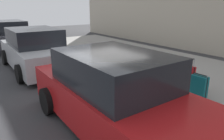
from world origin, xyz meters
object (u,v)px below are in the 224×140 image
object	(u,v)px
suitcase_black_4	(150,67)
suitcase_teal_7	(124,60)
suitcase_red_1	(186,78)
suitcase_maroon_6	(131,61)
suitcase_navy_2	(172,73)
parked_car_red_0	(114,94)
suitcase_teal_0	(199,86)
parked_car_silver_1	(35,50)
suitcase_olive_5	(141,65)
fire_hydrant	(104,51)
parked_car_charcoal_2	(9,35)
bollard_post	(94,51)
suitcase_silver_3	(159,71)
suitcase_red_8	(115,58)

from	to	relation	value
suitcase_black_4	suitcase_teal_7	xyz separation A→B (m)	(1.42, -0.02, -0.06)
suitcase_red_1	suitcase_maroon_6	bearing A→B (deg)	1.54
suitcase_red_1	suitcase_navy_2	xyz separation A→B (m)	(0.49, -0.00, 0.01)
parked_car_red_0	suitcase_teal_0	bearing A→B (deg)	-95.89
suitcase_navy_2	parked_car_silver_1	bearing A→B (deg)	30.46
suitcase_olive_5	fire_hydrant	size ratio (longest dim) A/B	1.04
parked_car_silver_1	parked_car_charcoal_2	bearing A→B (deg)	-0.00
suitcase_navy_2	parked_car_silver_1	size ratio (longest dim) A/B	0.21
suitcase_red_1	suitcase_black_4	world-z (taller)	suitcase_red_1
suitcase_navy_2	suitcase_maroon_6	size ratio (longest dim) A/B	1.16
suitcase_navy_2	bollard_post	distance (m)	4.22
suitcase_teal_0	suitcase_olive_5	bearing A→B (deg)	-2.35
suitcase_teal_7	parked_car_charcoal_2	bearing A→B (deg)	19.56
suitcase_silver_3	parked_car_silver_1	size ratio (longest dim) A/B	0.19
suitcase_red_1	suitcase_olive_5	size ratio (longest dim) A/B	1.09
suitcase_maroon_6	fire_hydrant	xyz separation A→B (m)	(1.83, -0.00, 0.07)
fire_hydrant	suitcase_olive_5	bearing A→B (deg)	-178.68
suitcase_black_4	suitcase_navy_2	bearing A→B (deg)	-179.14
suitcase_silver_3	fire_hydrant	size ratio (longest dim) A/B	1.00
suitcase_olive_5	parked_car_red_0	distance (m)	3.43
suitcase_silver_3	suitcase_olive_5	size ratio (longest dim) A/B	0.95
suitcase_navy_2	bollard_post	bearing A→B (deg)	2.91
suitcase_red_1	bollard_post	distance (m)	4.71
suitcase_olive_5	suitcase_red_8	bearing A→B (deg)	4.27
suitcase_silver_3	parked_car_silver_1	bearing A→B (deg)	32.50
suitcase_navy_2	suitcase_maroon_6	xyz separation A→B (m)	(1.86, 0.07, 0.01)
suitcase_red_1	suitcase_olive_5	world-z (taller)	suitcase_red_1
parked_car_red_0	parked_car_silver_1	size ratio (longest dim) A/B	0.98
suitcase_silver_3	suitcase_black_4	size ratio (longest dim) A/B	1.12
suitcase_teal_7	suitcase_olive_5	bearing A→B (deg)	179.01
suitcase_red_8	suitcase_navy_2	bearing A→B (deg)	-177.59
suitcase_maroon_6	suitcase_silver_3	bearing A→B (deg)	-179.73
parked_car_red_0	parked_car_charcoal_2	xyz separation A→B (m)	(10.70, -0.00, 0.01)
suitcase_teal_0	suitcase_olive_5	size ratio (longest dim) A/B	0.71
suitcase_silver_3	parked_car_charcoal_2	size ratio (longest dim) A/B	0.18
suitcase_navy_2	suitcase_red_8	world-z (taller)	suitcase_navy_2
suitcase_teal_0	parked_car_charcoal_2	xyz separation A→B (m)	(10.96, 2.60, 0.34)
suitcase_maroon_6	parked_car_charcoal_2	xyz separation A→B (m)	(8.11, 2.65, 0.25)
suitcase_black_4	suitcase_maroon_6	world-z (taller)	suitcase_maroon_6
suitcase_maroon_6	fire_hydrant	distance (m)	1.83
suitcase_teal_7	suitcase_red_8	xyz separation A→B (m)	(0.47, 0.12, 0.03)
fire_hydrant	parked_car_red_0	size ratio (longest dim) A/B	0.19
suitcase_black_4	bollard_post	size ratio (longest dim) A/B	1.06
suitcase_teal_7	parked_car_red_0	xyz separation A→B (m)	(-3.04, 2.72, 0.33)
suitcase_red_1	parked_car_charcoal_2	world-z (taller)	parked_car_charcoal_2
suitcase_maroon_6	bollard_post	size ratio (longest dim) A/B	1.14
fire_hydrant	suitcase_teal_7	bearing A→B (deg)	-177.08
suitcase_teal_7	suitcase_black_4	bearing A→B (deg)	179.24
parked_car_silver_1	parked_car_red_0	bearing A→B (deg)	180.00
suitcase_teal_0	suitcase_red_1	size ratio (longest dim) A/B	0.65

